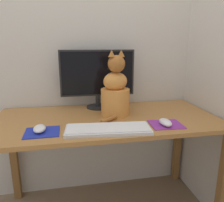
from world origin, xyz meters
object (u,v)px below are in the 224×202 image
at_px(monitor, 98,76).
at_px(cat, 115,92).
at_px(computer_mouse_right, 165,122).
at_px(keyboard, 108,129).
at_px(computer_mouse_left, 40,129).

bearing_deg(monitor, cat, -65.67).
bearing_deg(cat, computer_mouse_right, -63.97).
bearing_deg(keyboard, cat, 75.94).
distance_m(monitor, computer_mouse_right, 0.60).
height_order(keyboard, cat, cat).
xyz_separation_m(monitor, keyboard, (-0.01, -0.47, -0.22)).
bearing_deg(keyboard, monitor, 94.74).
relative_size(keyboard, computer_mouse_right, 4.19).
xyz_separation_m(monitor, computer_mouse_right, (0.33, -0.45, -0.21)).
xyz_separation_m(keyboard, cat, (0.10, 0.27, 0.15)).
xyz_separation_m(keyboard, computer_mouse_left, (-0.36, 0.05, 0.01)).
distance_m(keyboard, computer_mouse_left, 0.36).
xyz_separation_m(computer_mouse_right, cat, (-0.24, 0.25, 0.14)).
relative_size(keyboard, computer_mouse_left, 4.57).
bearing_deg(keyboard, computer_mouse_left, 177.23).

